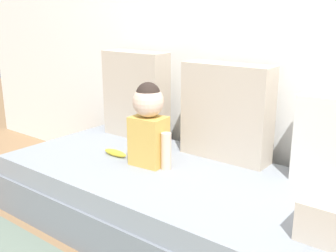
# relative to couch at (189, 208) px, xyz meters

# --- Properties ---
(ground_plane) EXTENTS (12.00, 12.00, 0.00)m
(ground_plane) POSITION_rel_couch_xyz_m (0.00, 0.00, -0.17)
(ground_plane) COLOR #93704C
(couch) EXTENTS (2.25, 0.92, 0.35)m
(couch) POSITION_rel_couch_xyz_m (0.00, 0.00, 0.00)
(couch) COLOR gray
(couch) RESTS_ON ground
(throw_pillow_left) EXTENTS (0.47, 0.16, 0.58)m
(throw_pillow_left) POSITION_rel_couch_xyz_m (-0.70, 0.36, 0.47)
(throw_pillow_left) COLOR #C1B29E
(throw_pillow_left) RESTS_ON couch
(throw_pillow_center) EXTENTS (0.53, 0.16, 0.55)m
(throw_pillow_center) POSITION_rel_couch_xyz_m (0.00, 0.36, 0.46)
(throw_pillow_center) COLOR #C1B29E
(throw_pillow_center) RESTS_ON couch
(toddler) EXTENTS (0.30, 0.17, 0.47)m
(toddler) POSITION_rel_couch_xyz_m (-0.28, 0.01, 0.42)
(toddler) COLOR gold
(toddler) RESTS_ON couch
(banana) EXTENTS (0.17, 0.05, 0.04)m
(banana) POSITION_rel_couch_xyz_m (-0.53, -0.02, 0.20)
(banana) COLOR yellow
(banana) RESTS_ON couch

